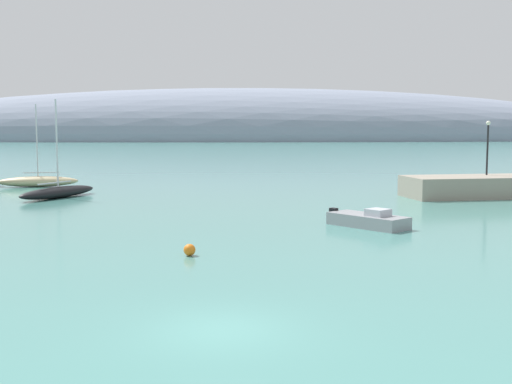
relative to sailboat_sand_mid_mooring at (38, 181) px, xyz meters
name	(u,v)px	position (x,y,z in m)	size (l,w,h in m)	color
water	(222,329)	(17.71, -44.93, -0.54)	(600.00, 600.00, 0.00)	teal
distant_ridge	(248,140)	(28.03, 212.49, -0.54)	(344.90, 66.83, 43.81)	gray
sailboat_sand_mid_mooring	(38,181)	(0.00, 0.00, 0.00)	(7.61, 2.83, 7.87)	#C6B284
sailboat_black_outer_mooring	(58,192)	(4.39, -9.95, -0.05)	(5.46, 8.12, 7.92)	black
motorboat_grey_foreground	(368,220)	(26.05, -26.41, -0.14)	(4.42, 4.84, 1.11)	gray
mooring_buoy_orange	(190,250)	(16.25, -34.30, -0.27)	(0.53, 0.53, 0.53)	orange
harbor_lamp_post	(488,142)	(39.74, -9.83, 3.93)	(0.36, 0.36, 4.51)	black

